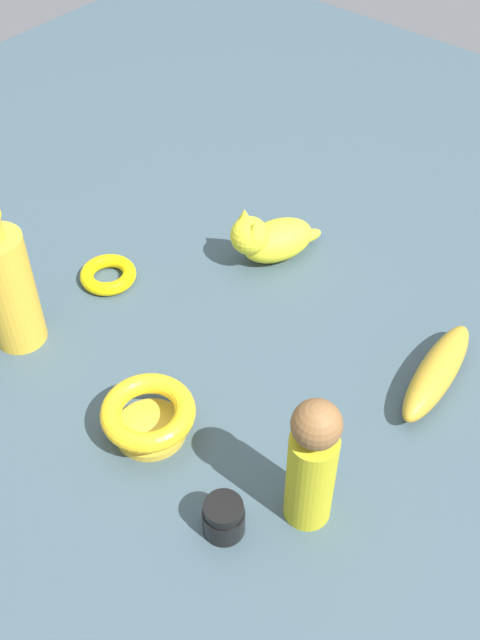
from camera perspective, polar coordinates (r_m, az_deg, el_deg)
The scene contains 8 objects.
ground at distance 1.05m, azimuth 0.00°, elevation -2.40°, with size 2.00×2.00×0.00m, color #384C56.
cat_figurine at distance 1.17m, azimuth 2.24°, elevation 6.09°, with size 0.15×0.11×0.10m.
bangle at distance 1.16m, azimuth -9.76°, elevation 3.33°, with size 0.08×0.08×0.02m, color yellow.
bottle_tall at distance 1.05m, azimuth -16.85°, elevation 2.36°, with size 0.07×0.07×0.23m.
nail_polish_jar at distance 0.87m, azimuth -1.22°, elevation -14.43°, with size 0.05×0.05×0.05m.
person_figure_adult at distance 0.83m, azimuth 5.37°, elevation -10.57°, with size 0.08×0.08×0.19m.
bowl at distance 0.95m, azimuth -6.88°, elevation -6.99°, with size 0.12×0.12×0.05m.
banana at distance 1.03m, azimuth 14.40°, elevation -3.74°, with size 0.19×0.05×0.05m, color #B38E27.
Camera 1 is at (-0.54, -0.45, 0.78)m, focal length 43.14 mm.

